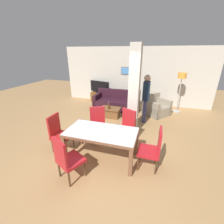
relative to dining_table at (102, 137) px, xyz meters
The scene contains 17 objects.
ground_plane 0.59m from the dining_table, ahead, with size 18.00×18.00×0.00m, color #A97F4F.
back_wall 4.62m from the dining_table, 90.02° to the left, with size 7.20×0.09×2.70m.
divider_pillar 1.79m from the dining_table, 72.58° to the left, with size 0.30×0.40×2.70m.
dining_table is the anchor object (origin of this frame).
dining_chair_far_left 0.90m from the dining_table, 117.45° to the left, with size 0.62×0.62×0.98m.
dining_chair_head_right 1.19m from the dining_table, ahead, with size 0.46×0.46×0.98m.
dining_chair_far_right 0.96m from the dining_table, 64.36° to the left, with size 0.61×0.61×0.98m.
dining_chair_head_left 1.19m from the dining_table, behind, with size 0.46×0.46×0.98m.
dining_chair_near_left 0.94m from the dining_table, 116.18° to the right, with size 0.62×0.62×0.98m.
sofa 3.56m from the dining_table, 99.41° to the left, with size 2.03×0.91×0.82m.
armchair 3.47m from the dining_table, 70.29° to the left, with size 1.20×1.20×0.84m.
coffee_table 2.54m from the dining_table, 102.77° to the left, with size 0.78×0.50×0.39m.
bottle 2.39m from the dining_table, 104.07° to the left, with size 0.07×0.07×0.28m.
tv_stand 4.62m from the dining_table, 111.96° to the left, with size 0.91×0.40×0.48m.
tv_screen 4.61m from the dining_table, 111.96° to the left, with size 1.11×0.36×0.59m.
floor_lamp 4.45m from the dining_table, 62.02° to the left, with size 0.33×0.33×1.68m.
standing_person 2.59m from the dining_table, 72.18° to the left, with size 0.23×0.38×1.74m.
Camera 1 is at (1.14, -2.86, 2.47)m, focal length 24.00 mm.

